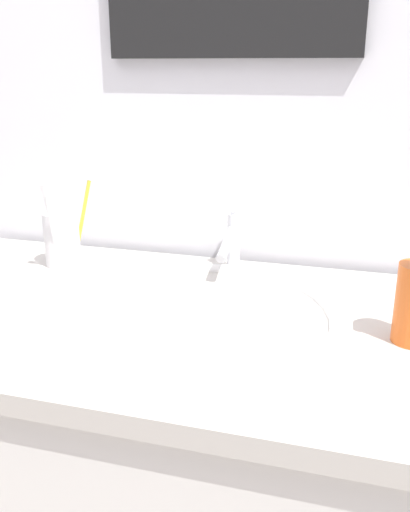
% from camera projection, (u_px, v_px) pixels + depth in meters
% --- Properties ---
extents(tiled_wall_back, '(2.31, 0.04, 2.40)m').
position_uv_depth(tiled_wall_back, '(234.00, 106.00, 1.08)').
color(tiled_wall_back, silver).
rests_on(tiled_wall_back, ground).
extents(sink_basin, '(0.45, 0.45, 0.13)m').
position_uv_depth(sink_basin, '(200.00, 342.00, 0.89)').
color(sink_basin, white).
rests_on(sink_basin, vanity_counter).
extents(faucet, '(0.02, 0.14, 0.12)m').
position_uv_depth(faucet, '(232.00, 241.00, 1.05)').
color(faucet, silver).
rests_on(faucet, sink_basin).
extents(toothbrush_cup, '(0.07, 0.07, 0.11)m').
position_uv_depth(toothbrush_cup, '(62.00, 239.00, 1.09)').
color(toothbrush_cup, white).
rests_on(toothbrush_cup, vanity_counter).
extents(toothbrush_yellow, '(0.05, 0.03, 0.19)m').
position_uv_depth(toothbrush_yellow, '(84.00, 209.00, 1.08)').
color(toothbrush_yellow, yellow).
rests_on(toothbrush_yellow, toothbrush_cup).
extents(toothbrush_white, '(0.01, 0.05, 0.17)m').
position_uv_depth(toothbrush_white, '(50.00, 220.00, 1.03)').
color(toothbrush_white, white).
rests_on(toothbrush_white, toothbrush_cup).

